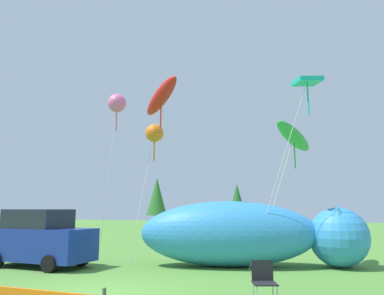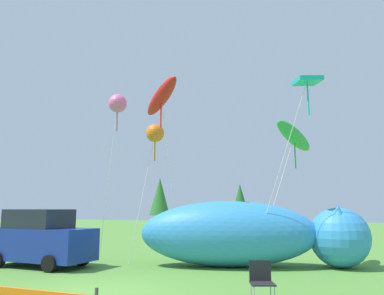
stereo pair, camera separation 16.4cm
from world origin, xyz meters
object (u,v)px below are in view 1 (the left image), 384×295
inflatable_cat (249,236)px  kite_red_lizard (161,97)px  folding_chair (264,278)px  kite_pink_octopus (117,104)px  kite_orange_flower (154,133)px  kite_green_fish (294,137)px  kite_teal_diamond (306,85)px  parked_car (40,239)px

inflatable_cat → kite_red_lizard: 6.63m
folding_chair → kite_pink_octopus: bearing=-144.9°
kite_orange_flower → kite_red_lizard: (1.07, -1.66, 1.15)m
kite_green_fish → kite_teal_diamond: (0.64, -1.50, 1.65)m
kite_orange_flower → kite_teal_diamond: size_ratio=0.87×
parked_car → kite_teal_diamond: (9.94, 2.05, 5.67)m
inflatable_cat → kite_teal_diamond: (2.41, -0.67, 5.57)m
folding_chair → kite_orange_flower: kite_orange_flower is taller
folding_chair → kite_red_lizard: 9.01m
kite_red_lizard → folding_chair: bearing=-42.8°
kite_teal_diamond → kite_red_lizard: size_ratio=0.92×
kite_green_fish → kite_teal_diamond: bearing=-66.9°
kite_pink_octopus → kite_red_lizard: 2.56m
kite_orange_flower → folding_chair: bearing=-46.1°
folding_chair → parked_car: bearing=-126.2°
kite_green_fish → folding_chair: bearing=-93.6°
kite_red_lizard → parked_car: bearing=-155.9°
kite_teal_diamond → parked_car: bearing=-168.4°
folding_chair → kite_teal_diamond: size_ratio=0.13×
inflatable_cat → kite_pink_octopus: 8.23m
kite_green_fish → inflatable_cat: bearing=-154.8°
inflatable_cat → kite_orange_flower: kite_orange_flower is taller
kite_red_lizard → kite_teal_diamond: bearing=1.9°
kite_orange_flower → kite_teal_diamond: 7.11m
inflatable_cat → kite_orange_flower: bearing=153.9°
kite_red_lizard → kite_pink_octopus: bearing=165.9°
inflatable_cat → kite_red_lizard: (-3.39, -0.87, 5.63)m
kite_green_fish → kite_red_lizard: size_ratio=0.76×
folding_chair → kite_green_fish: size_ratio=0.16×
kite_green_fish → kite_pink_octopus: (-7.64, -1.07, 1.84)m
kite_orange_flower → parked_car: bearing=-131.2°
kite_green_fish → kite_orange_flower: bearing=-179.7°
kite_orange_flower → kite_pink_octopus: kite_pink_octopus is taller
kite_green_fish → kite_orange_flower: 6.26m
kite_orange_flower → kite_red_lizard: 2.29m
folding_chair → kite_green_fish: (0.39, 6.12, 4.52)m
folding_chair → kite_pink_octopus: size_ratio=0.13×
parked_car → kite_red_lizard: bearing=27.3°
kite_orange_flower → kite_teal_diamond: kite_teal_diamond is taller
kite_teal_diamond → kite_pink_octopus: (-8.29, 0.43, 0.19)m
inflatable_cat → kite_teal_diamond: size_ratio=1.25×
kite_pink_octopus → parked_car: bearing=-123.8°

